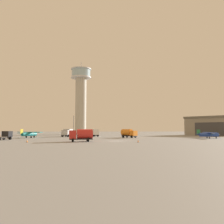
{
  "coord_description": "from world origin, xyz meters",
  "views": [
    {
      "loc": [
        -1.65,
        -58.51,
        3.14
      ],
      "look_at": [
        -0.65,
        33.59,
        9.97
      ],
      "focal_mm": 36.32,
      "sensor_mm": 36.0,
      "label": 1
    }
  ],
  "objects": [
    {
      "name": "control_tower",
      "position": [
        -17.76,
        67.44,
        22.03
      ],
      "size": [
        11.3,
        11.3,
        40.93
      ],
      "color": "#B2AD9E",
      "rests_on": "ground_plane"
    },
    {
      "name": "truck_fuel_tanker_orange",
      "position": [
        5.05,
        21.12,
        1.67
      ],
      "size": [
        5.78,
        5.51,
        3.04
      ],
      "rotation": [
        0.0,
        0.0,
        5.56
      ],
      "color": "#38383D",
      "rests_on": "ground_plane"
    },
    {
      "name": "truck_flatbed_black",
      "position": [
        -31.58,
        6.21,
        1.21
      ],
      "size": [
        4.54,
        6.19,
        2.46
      ],
      "rotation": [
        0.0,
        0.0,
        1.19
      ],
      "color": "#38383D",
      "rests_on": "ground_plane"
    },
    {
      "name": "airplane_teal",
      "position": [
        -29.53,
        20.37,
        1.4
      ],
      "size": [
        9.81,
        7.81,
        3.0
      ],
      "rotation": [
        0.0,
        0.0,
        1.14
      ],
      "color": "teal",
      "rests_on": "ground_plane"
    },
    {
      "name": "truck_box_silver",
      "position": [
        -18.42,
        31.99,
        1.68
      ],
      "size": [
        4.07,
        6.05,
        3.01
      ],
      "rotation": [
        0.0,
        0.0,
        4.51
      ],
      "color": "#38383D",
      "rests_on": "ground_plane"
    },
    {
      "name": "traffic_cone_near_left",
      "position": [
        -20.65,
        -5.83,
        0.35
      ],
      "size": [
        0.36,
        0.36,
        0.7
      ],
      "color": "black",
      "rests_on": "ground_plane"
    },
    {
      "name": "truck_box_white",
      "position": [
        -7.96,
        34.01,
        1.66
      ],
      "size": [
        4.39,
        6.08,
        2.97
      ],
      "rotation": [
        0.0,
        0.0,
        1.99
      ],
      "color": "#38383D",
      "rests_on": "ground_plane"
    },
    {
      "name": "hangar",
      "position": [
        50.15,
        51.04,
        4.55
      ],
      "size": [
        30.63,
        30.56,
        9.06
      ],
      "rotation": [
        0.0,
        0.0,
        -2.35
      ],
      "color": "gray",
      "rests_on": "ground_plane"
    },
    {
      "name": "airplane_blue",
      "position": [
        30.7,
        15.38,
        1.35
      ],
      "size": [
        7.7,
        9.81,
        2.89
      ],
      "rotation": [
        0.0,
        0.0,
        6.21
      ],
      "color": "#2847A8",
      "rests_on": "ground_plane"
    },
    {
      "name": "ground_plane",
      "position": [
        0.0,
        0.0,
        0.0
      ],
      "size": [
        400.0,
        400.0,
        0.0
      ],
      "primitive_type": "plane",
      "color": "gray"
    },
    {
      "name": "truck_fuel_tanker_red",
      "position": [
        -8.57,
        -2.94,
        1.7
      ],
      "size": [
        6.01,
        4.02,
        3.04
      ],
      "rotation": [
        0.0,
        0.0,
        3.38
      ],
      "color": "#38383D",
      "rests_on": "ground_plane"
    },
    {
      "name": "light_post_west",
      "position": [
        -18.79,
        49.6,
        5.83
      ],
      "size": [
        0.44,
        0.44,
        9.95
      ],
      "color": "#38383D",
      "rests_on": "ground_plane"
    },
    {
      "name": "traffic_cone_near_right",
      "position": [
        4.96,
        -5.97,
        0.35
      ],
      "size": [
        0.36,
        0.36,
        0.71
      ],
      "color": "black",
      "rests_on": "ground_plane"
    }
  ]
}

